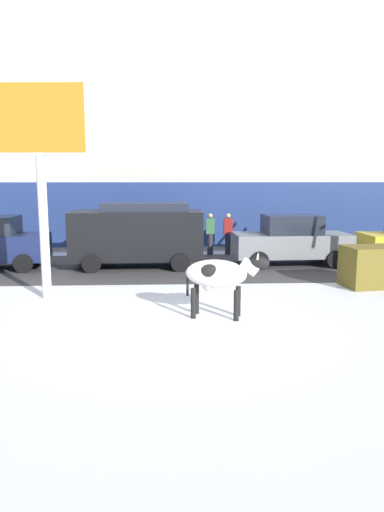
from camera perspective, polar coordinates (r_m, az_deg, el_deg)
ground_plane at (r=9.79m, az=-1.80°, el=-9.43°), size 120.00×120.00×0.00m
road_strip at (r=16.96m, az=-2.21°, el=-1.36°), size 60.00×5.60×0.01m
building_facade at (r=23.84m, az=-2.47°, el=17.37°), size 44.00×6.10×13.00m
cow_holstein at (r=10.69m, az=3.22°, el=-2.27°), size 1.94×0.92×1.54m
billboard at (r=12.89m, az=-18.05°, el=14.08°), size 2.53×0.36×5.56m
car_black_van at (r=16.90m, az=-6.61°, el=2.80°), size 4.65×2.21×2.32m
car_grey_sedan at (r=17.74m, az=11.90°, el=1.88°), size 4.24×2.07×1.84m
pedestrian_near_billboard at (r=19.75m, az=4.38°, el=2.71°), size 0.36×0.24×1.73m
pedestrian_by_cars at (r=19.76m, az=-10.06°, el=2.60°), size 0.36×0.24×1.73m
pedestrian_far_left at (r=19.67m, az=2.21°, el=2.70°), size 0.36×0.24×1.73m
dumpster at (r=14.83m, az=21.08°, el=-1.19°), size 1.84×1.33×1.20m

